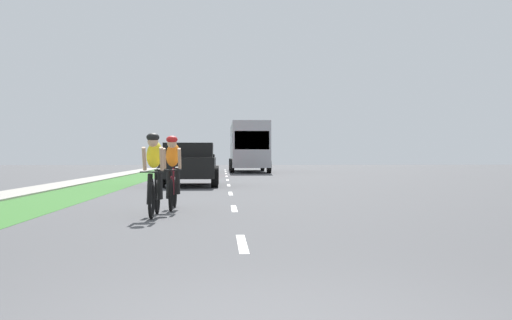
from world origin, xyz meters
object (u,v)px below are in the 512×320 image
Objects in this scene: cyclist_trailing at (173,172)px; pickup_black at (190,164)px; cyclist_lead at (154,174)px; sedan_red at (196,163)px; bus_silver at (248,145)px.

pickup_black reaches higher than cyclist_trailing.
cyclist_trailing is at bearing 82.22° from cyclist_lead.
sedan_red is (-0.25, 11.94, -0.06)m from pickup_black.
cyclist_trailing is 22.90m from sedan_red.
cyclist_trailing reaches higher than sedan_red.
pickup_black is at bearing -98.15° from bus_silver.
sedan_red is at bearing 90.50° from cyclist_lead.
pickup_black is 1.19× the size of sedan_red.
sedan_red is (-0.21, 24.53, -0.04)m from cyclist_lead.
cyclist_lead is 34.98m from bus_silver.
bus_silver is at bearing 84.84° from cyclist_trailing.
pickup_black is (-0.19, 10.95, 0.02)m from cyclist_trailing.
cyclist_trailing is 33.33m from bus_silver.
cyclist_lead is at bearing -97.78° from cyclist_trailing.
cyclist_trailing is at bearing -88.91° from sedan_red.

